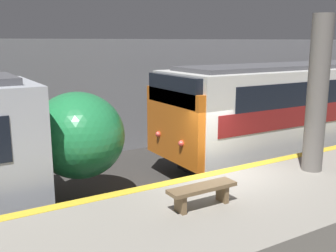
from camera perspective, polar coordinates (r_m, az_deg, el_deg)
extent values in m
plane|color=#33302D|center=(10.74, 6.37, -12.09)|extent=(120.00, 120.00, 0.00)
cube|color=gray|center=(9.30, 13.24, -12.64)|extent=(40.00, 3.55, 1.10)
cube|color=gold|center=(10.23, 7.02, -6.74)|extent=(40.00, 0.30, 0.01)
cube|color=gray|center=(15.70, -8.22, 4.18)|extent=(50.00, 0.15, 4.49)
cylinder|color=slate|center=(10.65, 20.84, 4.28)|extent=(0.52, 0.52, 3.98)
ellipsoid|color=#238447|center=(10.79, -12.89, -1.27)|extent=(2.42, 2.78, 2.31)
sphere|color=#F2EFCC|center=(11.21, -8.17, -2.76)|extent=(0.20, 0.20, 0.20)
cube|color=orange|center=(12.05, 0.80, 0.03)|extent=(0.25, 2.96, 2.20)
cube|color=black|center=(11.86, 0.82, 5.24)|extent=(0.25, 2.66, 0.88)
sphere|color=#EA4C42|center=(11.50, 1.93, -2.54)|extent=(0.18, 0.18, 0.18)
sphere|color=#EA4C42|center=(12.63, -1.43, -1.19)|extent=(0.18, 0.18, 0.18)
cube|color=brown|center=(7.87, 1.81, -11.03)|extent=(0.10, 0.32, 0.41)
cube|color=brown|center=(8.45, 7.89, -9.49)|extent=(0.10, 0.32, 0.41)
cube|color=brown|center=(8.07, 4.99, -8.90)|extent=(1.50, 0.40, 0.08)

